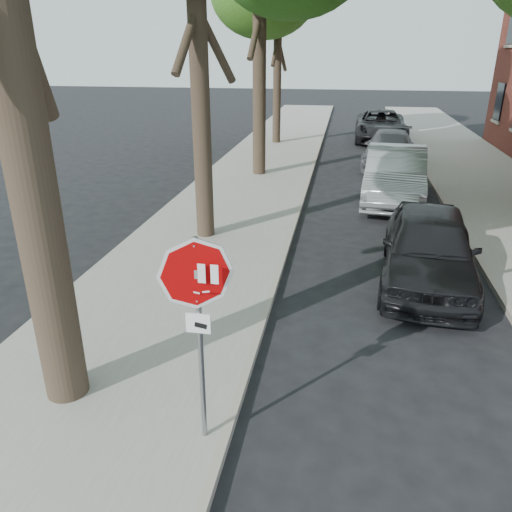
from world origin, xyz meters
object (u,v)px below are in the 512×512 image
(car_a, at_px, (429,247))
(car_d, at_px, (381,126))
(stop_sign, at_px, (198,304))
(car_c, at_px, (389,149))
(car_b, at_px, (395,175))

(car_a, relative_size, car_d, 0.81)
(stop_sign, relative_size, car_c, 0.54)
(car_d, bearing_deg, car_c, -89.09)
(car_a, bearing_deg, stop_sign, -115.83)
(car_c, relative_size, car_d, 0.86)
(stop_sign, bearing_deg, car_d, 81.87)
(car_d, bearing_deg, stop_sign, -97.29)
(stop_sign, xyz_separation_m, car_d, (3.29, 23.05, -1.17))
(stop_sign, xyz_separation_m, car_c, (3.30, 16.72, -1.25))
(car_b, height_order, car_c, car_b)
(car_b, bearing_deg, stop_sign, -100.01)
(car_a, height_order, car_c, car_a)
(car_a, distance_m, car_b, 6.13)
(car_d, bearing_deg, car_b, -90.11)
(car_a, bearing_deg, car_b, 97.85)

